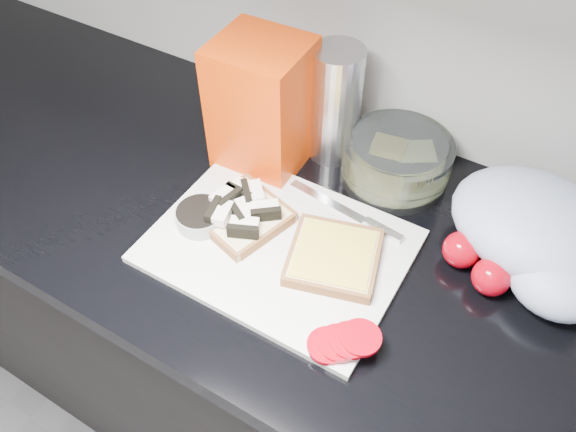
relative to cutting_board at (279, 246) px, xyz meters
The scene contains 14 objects.
base_cabinet 0.49m from the cutting_board, 32.98° to the left, with size 3.50×0.60×0.86m, color black.
countertop 0.12m from the cutting_board, 32.98° to the left, with size 3.50×0.64×0.04m, color black.
cutting_board is the anchor object (origin of this frame).
bread_left 0.08m from the cutting_board, 168.78° to the left, with size 0.17×0.17×0.04m.
bread_right 0.09m from the cutting_board, ahead, with size 0.17×0.17×0.02m.
tomato_slices 0.21m from the cutting_board, 32.53° to the right, with size 0.10×0.10×0.02m.
knife 0.14m from the cutting_board, 52.41° to the left, with size 0.22×0.04×0.01m.
seed_tub 0.14m from the cutting_board, 168.75° to the right, with size 0.08×0.08×0.04m.
tub_lid 0.24m from the cutting_board, 134.88° to the left, with size 0.11×0.11×0.01m, color white.
glass_bowl 0.27m from the cutting_board, 69.49° to the left, with size 0.19×0.19×0.08m.
bread_bag 0.25m from the cutting_board, 128.23° to the left, with size 0.15×0.14×0.24m, color red.
steel_canister 0.28m from the cutting_board, 98.05° to the left, with size 0.09×0.09×0.22m, color #B7B7BC.
grocery_bag 0.40m from the cutting_board, 28.09° to the left, with size 0.30×0.28×0.12m.
whole_tomatoes 0.31m from the cutting_board, 20.73° to the left, with size 0.11×0.09×0.06m.
Camera 1 is at (0.20, 0.65, 1.61)m, focal length 35.00 mm.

